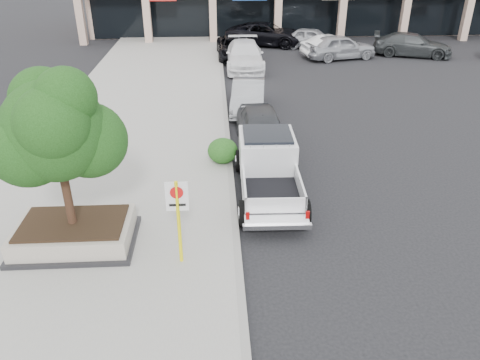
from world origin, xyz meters
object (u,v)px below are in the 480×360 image
curb_car_d (235,48)px  curb_car_b (248,96)px  pickup_truck (269,170)px  lot_car_b (334,47)px  lot_car_a (340,47)px  lot_car_c (412,45)px  curb_car_a (262,128)px  no_parking_sign (178,211)px  planter_tree (62,129)px  lot_car_e (312,38)px  lot_car_d (266,34)px  curb_car_c (244,56)px  planter (75,233)px

curb_car_d → curb_car_b: bearing=-90.7°
pickup_truck → lot_car_b: 20.03m
lot_car_a → lot_car_b: 0.63m
lot_car_b → lot_car_c: bearing=-100.3°
curb_car_a → lot_car_b: bearing=63.8°
curb_car_b → curb_car_d: 10.79m
no_parking_sign → lot_car_b: no_parking_sign is taller
no_parking_sign → curb_car_a: 8.13m
lot_car_a → curb_car_d: bearing=70.9°
planter_tree → curb_car_b: 12.33m
planter_tree → pickup_truck: (5.41, 2.55, -2.54)m
lot_car_a → lot_car_b: size_ratio=1.09×
planter_tree → lot_car_e: (11.07, 24.31, -2.67)m
planter_tree → no_parking_sign: planter_tree is taller
pickup_truck → curb_car_d: bearing=91.9°
no_parking_sign → lot_car_a: bearing=66.5°
lot_car_a → lot_car_d: 6.60m
lot_car_b → lot_car_d: 5.99m
curb_car_d → lot_car_b: 6.78m
lot_car_a → no_parking_sign: bearing=142.4°
planter_tree → lot_car_e: size_ratio=0.91×
curb_car_c → lot_car_d: size_ratio=0.94×
planter → lot_car_e: (11.20, 24.46, 0.27)m
pickup_truck → lot_car_e: bearing=76.8°
planter_tree → curb_car_a: (5.56, 6.49, -2.66)m
curb_car_c → pickup_truck: bearing=-89.9°
pickup_truck → curb_car_a: (0.15, 3.94, -0.11)m
curb_car_c → lot_car_a: same height
planter_tree → lot_car_d: bearing=73.2°
lot_car_a → curb_car_a: bearing=140.8°
planter_tree → pickup_truck: 6.50m
pickup_truck → curb_car_c: pickup_truck is taller
pickup_truck → lot_car_b: (6.58, 18.91, -0.15)m
curb_car_a → planter: bearing=-133.5°
curb_car_b → lot_car_b: (6.66, 10.68, 0.01)m
pickup_truck → curb_car_b: pickup_truck is taller
curb_car_d → curb_car_a: bearing=-90.0°
lot_car_d → pickup_truck: bearing=-168.4°
curb_car_b → curb_car_c: (0.34, 7.98, 0.11)m
lot_car_a → lot_car_d: bearing=29.7°
curb_car_a → curb_car_c: (0.11, 12.27, 0.06)m
curb_car_b → lot_car_c: size_ratio=0.82×
planter_tree → lot_car_d: 26.97m
planter → curb_car_c: curb_car_c is taller
pickup_truck → lot_car_a: bearing=70.7°
lot_car_d → lot_car_a: bearing=-118.8°
curb_car_a → curb_car_b: bearing=90.2°
lot_car_d → curb_car_a: bearing=-169.1°
pickup_truck → curb_car_d: 19.02m
curb_car_a → lot_car_d: lot_car_d is taller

